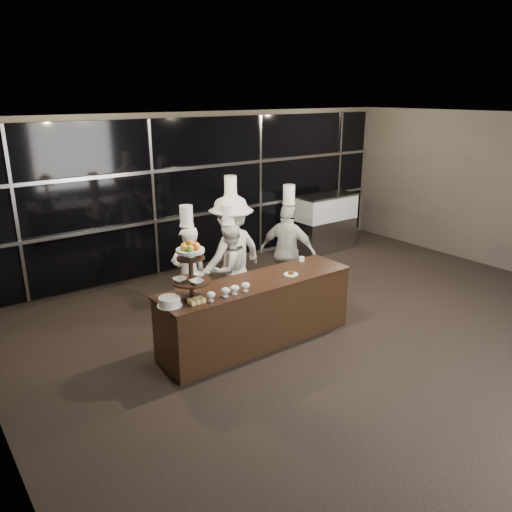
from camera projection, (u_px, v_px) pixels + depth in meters
room at (429, 255)px, 5.89m from camera, size 10.00×10.00×10.00m
window_wall at (210, 192)px, 9.65m from camera, size 8.60×0.10×2.80m
buffet_counter at (257, 311)px, 6.85m from camera, size 2.84×0.74×0.92m
display_stand at (191, 266)px, 6.01m from camera, size 0.48×0.48×0.74m
compotes at (229, 290)px, 6.18m from camera, size 0.63×0.11×0.12m
layer_cake at (170, 302)px, 5.90m from camera, size 0.30×0.30×0.11m
pastry_squares at (197, 301)px, 5.99m from camera, size 0.19×0.13×0.05m
small_plate at (291, 274)px, 6.92m from camera, size 0.20×0.20×0.05m
chef_cup at (302, 259)px, 7.46m from camera, size 0.08×0.08×0.07m
display_case at (326, 220)px, 10.87m from camera, size 1.35×0.59×1.24m
chef_a at (189, 271)px, 7.48m from camera, size 0.57×0.41×1.78m
chef_b at (229, 269)px, 7.68m from camera, size 0.78×0.65×1.76m
chef_c at (232, 253)px, 7.85m from camera, size 1.29×0.88×2.14m
chef_d at (288, 251)px, 8.22m from camera, size 0.84×1.03×1.94m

